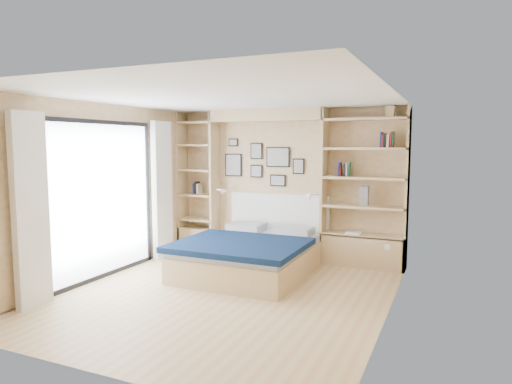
% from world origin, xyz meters
% --- Properties ---
extents(ground, '(4.50, 4.50, 0.00)m').
position_xyz_m(ground, '(0.00, 0.00, 0.00)').
color(ground, '#D5BC84').
rests_on(ground, ground).
extents(room_shell, '(4.50, 4.50, 4.50)m').
position_xyz_m(room_shell, '(-0.39, 1.52, 1.08)').
color(room_shell, '#E1B887').
rests_on(room_shell, ground).
extents(bed, '(1.80, 2.30, 1.07)m').
position_xyz_m(bed, '(-0.13, 1.05, 0.28)').
color(bed, '#D8B581').
rests_on(bed, ground).
extents(photo_gallery, '(1.48, 0.02, 0.82)m').
position_xyz_m(photo_gallery, '(-0.45, 2.22, 1.60)').
color(photo_gallery, black).
rests_on(photo_gallery, ground).
extents(reading_lamps, '(1.92, 0.12, 0.15)m').
position_xyz_m(reading_lamps, '(-0.30, 2.00, 1.10)').
color(reading_lamps, silver).
rests_on(reading_lamps, ground).
extents(shelf_decor, '(3.52, 0.23, 2.03)m').
position_xyz_m(shelf_decor, '(1.12, 2.07, 1.70)').
color(shelf_decor, '#A51E1E').
rests_on(shelf_decor, ground).
extents(deck, '(3.20, 4.00, 0.05)m').
position_xyz_m(deck, '(-3.60, 0.00, 0.00)').
color(deck, brown).
rests_on(deck, ground).
extents(deck_chair, '(0.41, 0.68, 0.68)m').
position_xyz_m(deck_chair, '(-3.62, 1.00, 0.32)').
color(deck_chair, tan).
rests_on(deck_chair, ground).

